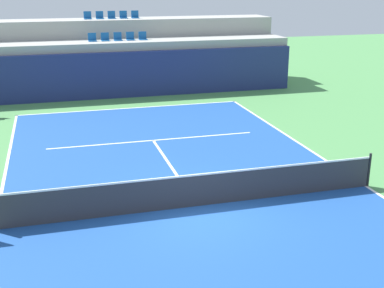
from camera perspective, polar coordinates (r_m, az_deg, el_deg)
name	(u,v)px	position (r m, az deg, el deg)	size (l,w,h in m)	color
ground_plane	(198,206)	(14.60, 0.63, -6.95)	(80.00, 80.00, 0.00)	#4C8C4C
court_surface	(198,206)	(14.60, 0.63, -6.94)	(11.00, 24.00, 0.01)	#1E4C99
baseline_far	(131,108)	(25.68, -6.79, 4.01)	(11.00, 0.10, 0.00)	white
sideline_right	(366,186)	(16.82, 18.83, -4.46)	(0.10, 24.00, 0.00)	white
service_line_far	(153,140)	(20.41, -4.35, 0.41)	(8.26, 0.10, 0.00)	white
centre_service_line	(172,168)	(17.45, -2.28, -2.65)	(0.10, 6.40, 0.00)	white
back_wall	(123,75)	(27.91, -7.71, 7.64)	(19.29, 0.30, 2.46)	navy
stands_tier_lower	(119,67)	(29.19, -8.11, 8.52)	(19.29, 2.40, 2.91)	#9E9E99
stands_tier_upper	(114,52)	(31.48, -8.75, 10.10)	(19.29, 2.40, 3.91)	#9E9E99
seating_row_lower	(118,38)	(29.08, -8.27, 11.62)	(3.23, 0.44, 0.44)	#145193
seating_row_upper	(112,16)	(31.36, -8.96, 13.89)	(3.23, 0.44, 0.44)	#145193
tennis_net	(198,190)	(14.39, 0.64, -5.12)	(11.08, 0.08, 1.07)	black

